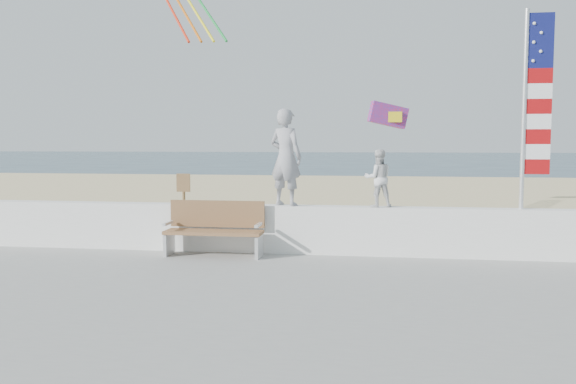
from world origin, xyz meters
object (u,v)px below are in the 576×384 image
object	(u,v)px
adult	(286,157)
child	(378,178)
bench	(215,228)
flag	(532,101)

from	to	relation	value
adult	child	distance (m)	1.76
bench	adult	bearing A→B (deg)	19.90
adult	child	world-z (taller)	adult
adult	flag	world-z (taller)	flag
adult	flag	bearing A→B (deg)	-155.43
child	bench	world-z (taller)	child
adult	child	size ratio (longest dim) A/B	1.72
child	flag	world-z (taller)	flag
adult	flag	xyz separation A→B (m)	(4.37, -0.00, 1.01)
adult	flag	distance (m)	4.48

